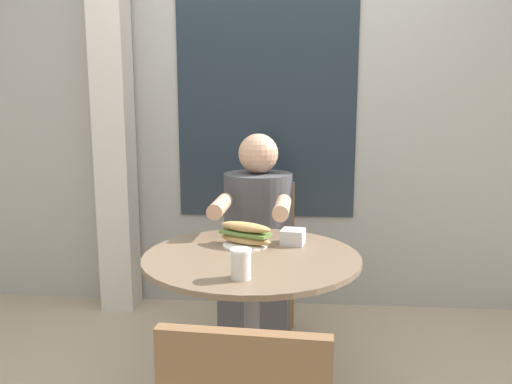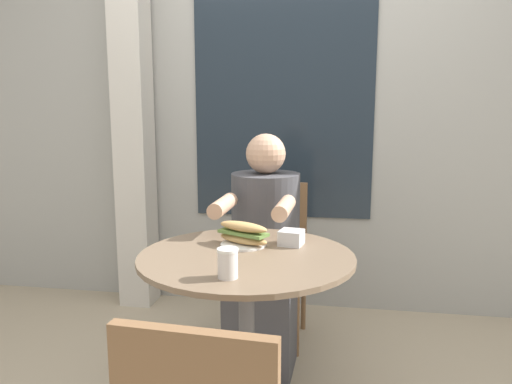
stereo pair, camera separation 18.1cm
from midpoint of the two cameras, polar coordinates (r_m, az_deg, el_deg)
storefront_wall at (r=3.19m, az=5.24°, el=11.63°), size 8.00×0.09×2.80m
lattice_pillar at (r=3.25m, az=-12.31°, el=7.88°), size 0.21×0.21×2.40m
cafe_table at (r=1.94m, az=1.65°, el=-12.68°), size 0.81×0.81×0.75m
diner_chair at (r=2.84m, az=3.91°, el=-6.09°), size 0.39×0.39×0.87m
seated_diner at (r=2.51m, az=3.03°, el=-8.58°), size 0.35×0.62×1.17m
sandwich_on_plate at (r=1.98m, az=1.16°, el=-4.94°), size 0.23×0.18×0.10m
drink_cup at (r=1.62m, az=-0.03°, el=-8.17°), size 0.07×0.07×0.10m
napkin_box at (r=2.01m, az=6.65°, el=-5.23°), size 0.11×0.11×0.06m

